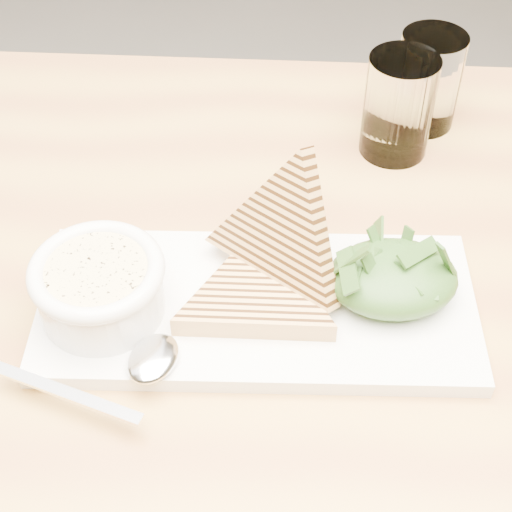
{
  "coord_description": "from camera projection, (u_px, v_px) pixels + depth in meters",
  "views": [
    {
      "loc": [
        0.04,
        -0.6,
        1.3
      ],
      "look_at": [
        0.07,
        -0.14,
        0.83
      ],
      "focal_mm": 55.0,
      "sensor_mm": 36.0,
      "label": 1
    }
  ],
  "objects": [
    {
      "name": "glass_near",
      "position": [
        428.0,
        80.0,
        0.84
      ],
      "size": [
        0.07,
        0.07,
        0.11
      ],
      "primitive_type": "cylinder",
      "color": "white",
      "rests_on": "table_top"
    },
    {
      "name": "salad_base",
      "position": [
        393.0,
        278.0,
        0.66
      ],
      "size": [
        0.11,
        0.09,
        0.04
      ],
      "primitive_type": "ellipsoid",
      "color": "black",
      "rests_on": "platter"
    },
    {
      "name": "spoon_handle",
      "position": [
        67.0,
        393.0,
        0.6
      ],
      "size": [
        0.12,
        0.06,
        0.0
      ],
      "primitive_type": "cube",
      "rotation": [
        0.0,
        0.0,
        -0.45
      ],
      "color": "silver",
      "rests_on": "platter"
    },
    {
      "name": "soup_bowl",
      "position": [
        101.0,
        293.0,
        0.65
      ],
      "size": [
        0.1,
        0.1,
        0.04
      ],
      "primitive_type": "cylinder",
      "color": "white",
      "rests_on": "platter"
    },
    {
      "name": "bowl_rim",
      "position": [
        96.0,
        270.0,
        0.63
      ],
      "size": [
        0.11,
        0.11,
        0.01
      ],
      "primitive_type": "torus",
      "color": "white",
      "rests_on": "soup_bowl"
    },
    {
      "name": "platter",
      "position": [
        257.0,
        307.0,
        0.67
      ],
      "size": [
        0.39,
        0.2,
        0.02
      ],
      "primitive_type": "cube",
      "rotation": [
        0.0,
        0.0,
        -0.09
      ],
      "color": "white",
      "rests_on": "table_top"
    },
    {
      "name": "soup",
      "position": [
        96.0,
        272.0,
        0.63
      ],
      "size": [
        0.09,
        0.09,
        0.01
      ],
      "primitive_type": "cylinder",
      "color": "#D8C586",
      "rests_on": "soup_bowl"
    },
    {
      "name": "sandwich_lean",
      "position": [
        282.0,
        233.0,
        0.65
      ],
      "size": [
        0.21,
        0.21,
        0.18
      ],
      "primitive_type": null,
      "rotation": [
        1.17,
        0.0,
        -0.74
      ],
      "color": "tan",
      "rests_on": "sandwich_flat"
    },
    {
      "name": "table_top",
      "position": [
        370.0,
        337.0,
        0.69
      ],
      "size": [
        1.32,
        0.96,
        0.04
      ],
      "primitive_type": "cube",
      "rotation": [
        0.0,
        0.0,
        -0.12
      ],
      "color": "#AF823C",
      "rests_on": "ground"
    },
    {
      "name": "spoon_bowl",
      "position": [
        153.0,
        358.0,
        0.62
      ],
      "size": [
        0.06,
        0.06,
        0.01
      ],
      "primitive_type": "ellipsoid",
      "rotation": [
        0.0,
        0.0,
        -0.45
      ],
      "color": "silver",
      "rests_on": "platter"
    },
    {
      "name": "glass_far",
      "position": [
        398.0,
        106.0,
        0.8
      ],
      "size": [
        0.07,
        0.07,
        0.11
      ],
      "primitive_type": "cylinder",
      "color": "white",
      "rests_on": "table_top"
    },
    {
      "name": "arugula_pile",
      "position": [
        394.0,
        273.0,
        0.65
      ],
      "size": [
        0.11,
        0.1,
        0.05
      ],
      "primitive_type": null,
      "color": "#416527",
      "rests_on": "platter"
    },
    {
      "name": "sandwich_flat",
      "position": [
        256.0,
        295.0,
        0.66
      ],
      "size": [
        0.17,
        0.17,
        0.02
      ],
      "primitive_type": null,
      "rotation": [
        0.0,
        0.0,
        -0.11
      ],
      "color": "tan",
      "rests_on": "platter"
    }
  ]
}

